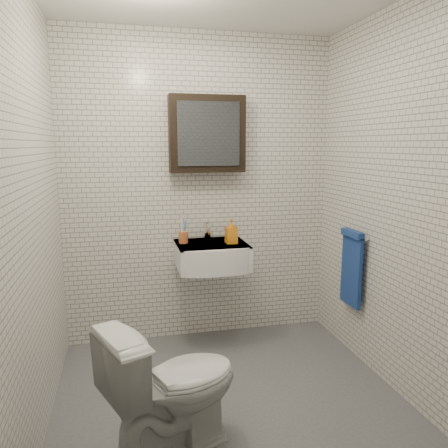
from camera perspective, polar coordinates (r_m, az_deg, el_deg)
The scene contains 9 objects.
ground at distance 3.06m, azimuth 0.57°, elevation -21.45°, with size 2.20×2.00×0.01m, color #4E5055.
room_shell at distance 2.61m, azimuth 0.62°, elevation 7.00°, with size 2.22×2.02×2.51m.
washbasin at distance 3.44m, azimuth -1.51°, elevation -4.18°, with size 0.55×0.50×0.20m.
faucet at distance 3.59m, azimuth -2.15°, elevation -0.92°, with size 0.06×0.20×0.15m.
mirror_cabinet at distance 3.52m, azimuth -2.23°, elevation 11.65°, with size 0.60×0.15×0.60m.
towel_rail at distance 3.44m, azimuth 16.35°, elevation -5.14°, with size 0.09×0.30×0.58m.
toothbrush_cup at distance 3.47m, azimuth -5.33°, elevation -1.64°, with size 0.09×0.09×0.20m.
soap_bottle at distance 3.43m, azimuth 0.96°, elevation -0.96°, with size 0.09×0.09×0.19m, color orange.
toilet at distance 2.46m, azimuth -6.70°, elevation -20.23°, with size 0.41×0.72×0.74m, color silver.
Camera 1 is at (-0.62, -2.53, 1.62)m, focal length 35.00 mm.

